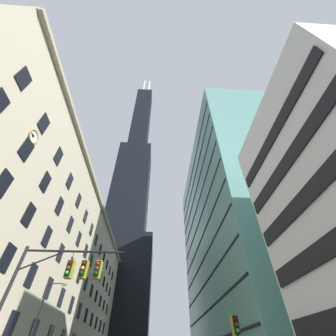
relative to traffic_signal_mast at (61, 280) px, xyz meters
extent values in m
cube|color=#BCAF93|center=(-14.46, 29.15, 9.04)|extent=(14.36, 75.81, 28.44)
cube|color=tan|center=(-7.02, 29.15, 22.56)|extent=(0.70, 75.81, 0.60)
cube|color=black|center=(-7.22, 10.24, -1.18)|extent=(0.14, 1.40, 2.20)
cube|color=black|center=(-7.22, 15.24, -1.18)|extent=(0.14, 1.40, 2.20)
cube|color=black|center=(-7.22, 20.24, -1.18)|extent=(0.14, 1.40, 2.20)
cube|color=black|center=(-7.22, 5.24, 3.02)|extent=(0.14, 1.40, 2.20)
cube|color=black|center=(-7.22, 10.24, 3.02)|extent=(0.14, 1.40, 2.20)
cube|color=black|center=(-7.22, 15.24, 3.02)|extent=(0.14, 1.40, 2.20)
cube|color=black|center=(-7.22, 20.24, 3.02)|extent=(0.14, 1.40, 2.20)
cube|color=black|center=(-7.22, 25.24, 3.02)|extent=(0.14, 1.40, 2.20)
cube|color=black|center=(-7.22, 30.24, 3.02)|extent=(0.14, 1.40, 2.20)
cube|color=black|center=(-7.22, 35.24, 3.02)|extent=(0.14, 1.40, 2.20)
cube|color=black|center=(-7.22, 40.24, 3.02)|extent=(0.14, 1.40, 2.20)
cube|color=black|center=(-7.22, 45.24, 3.02)|extent=(0.14, 1.40, 2.20)
cube|color=black|center=(-7.22, 50.24, 3.02)|extent=(0.14, 1.40, 2.20)
cube|color=black|center=(-7.22, 55.24, 3.02)|extent=(0.14, 1.40, 2.20)
cube|color=black|center=(-7.22, 0.24, 7.22)|extent=(0.14, 1.40, 2.20)
cube|color=black|center=(-7.22, 5.24, 7.22)|extent=(0.14, 1.40, 2.20)
cube|color=black|center=(-7.22, 10.24, 7.22)|extent=(0.14, 1.40, 2.20)
cube|color=black|center=(-7.22, 15.24, 7.22)|extent=(0.14, 1.40, 2.20)
cube|color=black|center=(-7.22, 20.24, 7.22)|extent=(0.14, 1.40, 2.20)
cube|color=black|center=(-7.22, 25.24, 7.22)|extent=(0.14, 1.40, 2.20)
cube|color=black|center=(-7.22, 30.24, 7.22)|extent=(0.14, 1.40, 2.20)
cube|color=black|center=(-7.22, 35.24, 7.22)|extent=(0.14, 1.40, 2.20)
cube|color=black|center=(-7.22, 40.24, 7.22)|extent=(0.14, 1.40, 2.20)
cube|color=black|center=(-7.22, 45.24, 7.22)|extent=(0.14, 1.40, 2.20)
cube|color=black|center=(-7.22, 50.24, 7.22)|extent=(0.14, 1.40, 2.20)
cube|color=black|center=(-7.22, 55.24, 7.22)|extent=(0.14, 1.40, 2.20)
cube|color=black|center=(-7.22, 0.24, 11.42)|extent=(0.14, 1.40, 2.20)
cube|color=black|center=(-7.22, 5.24, 11.42)|extent=(0.14, 1.40, 2.20)
cube|color=black|center=(-7.22, 10.24, 11.42)|extent=(0.14, 1.40, 2.20)
cube|color=black|center=(-7.22, 15.24, 11.42)|extent=(0.14, 1.40, 2.20)
cube|color=black|center=(-7.22, 20.24, 11.42)|extent=(0.14, 1.40, 2.20)
cube|color=black|center=(-7.22, 25.24, 11.42)|extent=(0.14, 1.40, 2.20)
cube|color=black|center=(-7.22, 30.24, 11.42)|extent=(0.14, 1.40, 2.20)
cube|color=black|center=(-7.22, 35.24, 11.42)|extent=(0.14, 1.40, 2.20)
cube|color=black|center=(-7.22, 40.24, 11.42)|extent=(0.14, 1.40, 2.20)
cube|color=black|center=(-7.22, 45.24, 11.42)|extent=(0.14, 1.40, 2.20)
cube|color=black|center=(-7.22, 50.24, 11.42)|extent=(0.14, 1.40, 2.20)
cube|color=black|center=(-7.22, 55.24, 11.42)|extent=(0.14, 1.40, 2.20)
cube|color=black|center=(-7.22, -4.76, 15.62)|extent=(0.14, 1.40, 2.20)
cube|color=black|center=(-7.22, 0.24, 15.62)|extent=(0.14, 1.40, 2.20)
cube|color=black|center=(-7.22, 5.24, 15.62)|extent=(0.14, 1.40, 2.20)
cube|color=black|center=(-7.22, 10.24, 15.62)|extent=(0.14, 1.40, 2.20)
cube|color=black|center=(-7.22, 15.24, 15.62)|extent=(0.14, 1.40, 2.20)
cube|color=black|center=(-7.22, 20.24, 15.62)|extent=(0.14, 1.40, 2.20)
cube|color=black|center=(-7.22, 25.24, 15.62)|extent=(0.14, 1.40, 2.20)
cube|color=black|center=(-7.22, 30.24, 15.62)|extent=(0.14, 1.40, 2.20)
cube|color=black|center=(-7.22, 35.24, 15.62)|extent=(0.14, 1.40, 2.20)
cube|color=black|center=(-7.22, 40.24, 15.62)|extent=(0.14, 1.40, 2.20)
cube|color=black|center=(-7.22, 45.24, 15.62)|extent=(0.14, 1.40, 2.20)
cube|color=black|center=(-7.22, 50.24, 15.62)|extent=(0.14, 1.40, 2.20)
cube|color=black|center=(-7.22, 55.24, 15.62)|extent=(0.14, 1.40, 2.20)
torus|color=olive|center=(-7.15, 0.05, 13.08)|extent=(0.14, 1.51, 1.51)
cylinder|color=silver|center=(-7.19, 0.05, 13.08)|extent=(0.05, 1.30, 1.30)
cube|color=black|center=(-7.12, -0.12, 13.11)|extent=(0.03, 0.39, 0.14)
cube|color=black|center=(-7.12, -0.21, 12.99)|extent=(0.03, 0.56, 0.24)
cube|color=black|center=(-8.58, 76.07, 14.41)|extent=(25.39, 25.39, 39.19)
cube|color=black|center=(-8.58, 76.07, 62.51)|extent=(17.77, 17.77, 57.00)
cube|color=black|center=(-8.58, 76.07, 126.64)|extent=(11.42, 11.42, 71.26)
cylinder|color=silver|center=(-10.87, 76.07, 175.71)|extent=(1.20, 1.20, 26.88)
cylinder|color=silver|center=(-6.30, 76.07, 175.71)|extent=(1.20, 1.20, 26.88)
cube|color=black|center=(14.68, -4.07, 0.82)|extent=(0.16, 12.58, 1.10)
cube|color=black|center=(14.68, -4.07, 3.82)|extent=(0.16, 12.58, 1.10)
cube|color=black|center=(14.68, -4.07, 6.82)|extent=(0.16, 12.58, 1.10)
cube|color=black|center=(14.68, -4.07, 9.82)|extent=(0.16, 12.58, 1.10)
cube|color=slate|center=(22.74, 28.48, 17.45)|extent=(16.03, 42.96, 45.27)
cube|color=black|center=(14.69, 28.48, 2.82)|extent=(0.12, 41.96, 0.24)
cube|color=black|center=(14.69, 28.48, 6.82)|extent=(0.12, 41.96, 0.24)
cube|color=black|center=(14.69, 28.48, 10.82)|extent=(0.12, 41.96, 0.24)
cube|color=black|center=(14.69, 28.48, 14.82)|extent=(0.12, 41.96, 0.24)
cube|color=black|center=(14.69, 28.48, 18.82)|extent=(0.12, 41.96, 0.24)
cube|color=black|center=(14.69, 28.48, 22.82)|extent=(0.12, 41.96, 0.24)
cube|color=black|center=(14.69, 28.48, 26.82)|extent=(0.12, 41.96, 0.24)
cube|color=black|center=(14.69, 28.48, 30.82)|extent=(0.12, 41.96, 0.24)
cube|color=black|center=(14.69, 28.48, 34.82)|extent=(0.12, 41.96, 0.24)
cylinder|color=black|center=(0.37, -0.06, 1.67)|extent=(6.27, 0.14, 0.14)
cylinder|color=black|center=(-1.51, -0.06, 1.07)|extent=(2.59, 0.10, 1.32)
cylinder|color=black|center=(0.29, -0.06, 1.37)|extent=(0.04, 0.04, 0.60)
cube|color=black|center=(0.29, -0.06, 0.62)|extent=(0.30, 0.30, 0.90)
cube|color=olive|center=(0.29, 0.11, 0.62)|extent=(0.40, 0.40, 1.04)
sphere|color=#450808|center=(0.29, -0.22, 0.90)|extent=(0.20, 0.20, 0.20)
sphere|color=#4B3A08|center=(0.29, -0.22, 0.62)|extent=(0.20, 0.20, 0.20)
sphere|color=green|center=(0.29, -0.22, 0.34)|extent=(0.20, 0.20, 0.20)
cylinder|color=black|center=(1.16, -0.06, 1.37)|extent=(0.04, 0.04, 0.60)
cube|color=black|center=(1.16, -0.06, 0.62)|extent=(0.30, 0.30, 0.90)
cube|color=olive|center=(1.16, 0.11, 0.62)|extent=(0.40, 0.40, 1.04)
sphere|color=#450808|center=(1.16, -0.22, 0.90)|extent=(0.20, 0.20, 0.20)
sphere|color=yellow|center=(1.16, -0.22, 0.62)|extent=(0.20, 0.20, 0.20)
sphere|color=#083D10|center=(1.16, -0.22, 0.34)|extent=(0.20, 0.20, 0.20)
cylinder|color=black|center=(2.02, -0.06, 1.37)|extent=(0.04, 0.04, 0.60)
cube|color=black|center=(2.02, -0.06, 0.62)|extent=(0.30, 0.30, 0.90)
cube|color=olive|center=(2.02, 0.11, 0.62)|extent=(0.40, 0.40, 1.04)
sphere|color=red|center=(2.02, -0.22, 0.90)|extent=(0.20, 0.20, 0.20)
sphere|color=#4B3A08|center=(2.02, -0.22, 0.62)|extent=(0.20, 0.20, 0.20)
sphere|color=#083D10|center=(2.02, -0.22, 0.34)|extent=(0.20, 0.20, 0.20)
cube|color=black|center=(10.63, 1.44, -1.97)|extent=(0.30, 0.30, 0.90)
cube|color=olive|center=(10.63, 1.61, -1.97)|extent=(0.40, 0.40, 1.04)
sphere|color=#450808|center=(10.63, 1.28, -1.69)|extent=(0.20, 0.20, 0.20)
sphere|color=#4B3A08|center=(10.63, 1.28, -1.97)|extent=(0.20, 0.20, 0.20)
sphere|color=green|center=(10.63, 1.28, -2.25)|extent=(0.20, 0.20, 0.20)
cylinder|color=#47474C|center=(-5.40, 10.84, -1.22)|extent=(0.18, 0.18, 7.62)
cylinder|color=#47474C|center=(-4.62, 10.84, 2.44)|extent=(1.57, 0.10, 0.10)
ellipsoid|color=#EFE5C6|center=(-3.83, 10.84, 2.34)|extent=(0.56, 0.32, 0.24)
camera|label=1|loc=(5.60, -14.16, -3.69)|focal=22.60mm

